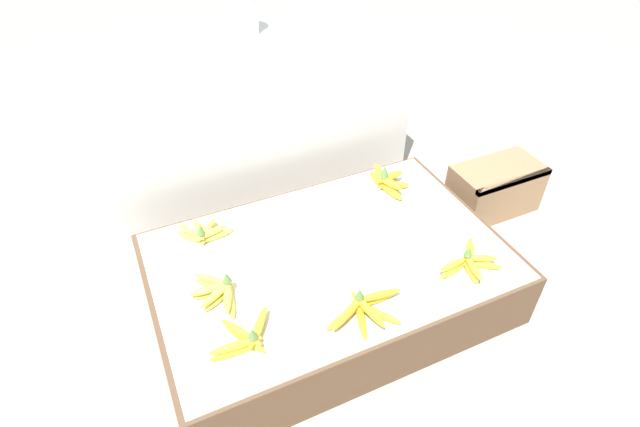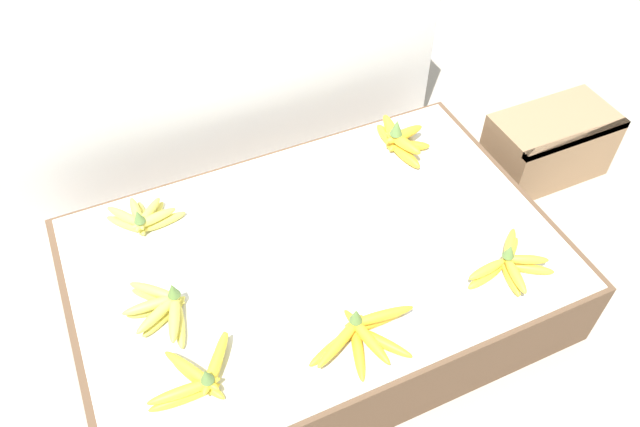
{
  "view_description": "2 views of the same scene",
  "coord_description": "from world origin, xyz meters",
  "px_view_note": "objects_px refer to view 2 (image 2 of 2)",
  "views": [
    {
      "loc": [
        -0.55,
        -1.12,
        1.49
      ],
      "look_at": [
        -0.03,
        0.02,
        0.43
      ],
      "focal_mm": 28.0,
      "sensor_mm": 36.0,
      "label": 1
    },
    {
      "loc": [
        -0.41,
        -0.91,
        1.49
      ],
      "look_at": [
        0.05,
        0.1,
        0.27
      ],
      "focal_mm": 35.0,
      "sensor_mm": 36.0,
      "label": 2
    }
  ],
  "objects_px": {
    "wooden_crate": "(549,145)",
    "banana_bunch_front_midright": "(509,265)",
    "banana_bunch_back_midright": "(400,139)",
    "banana_bunch_front_left": "(199,377)",
    "banana_bunch_back_left": "(143,218)",
    "banana_bunch_front_midleft": "(362,334)",
    "banana_bunch_middle_left": "(163,308)"
  },
  "relations": [
    {
      "from": "banana_bunch_front_midleft",
      "to": "banana_bunch_back_midright",
      "type": "relative_size",
      "value": 1.26
    },
    {
      "from": "banana_bunch_front_midright",
      "to": "banana_bunch_back_left",
      "type": "distance_m",
      "value": 0.95
    },
    {
      "from": "banana_bunch_front_left",
      "to": "banana_bunch_front_midleft",
      "type": "bearing_deg",
      "value": -7.8
    },
    {
      "from": "banana_bunch_back_left",
      "to": "banana_bunch_back_midright",
      "type": "bearing_deg",
      "value": -0.94
    },
    {
      "from": "banana_bunch_front_midright",
      "to": "banana_bunch_back_left",
      "type": "xyz_separation_m",
      "value": [
        -0.79,
        0.53,
        0.0
      ]
    },
    {
      "from": "banana_bunch_front_midleft",
      "to": "banana_bunch_back_left",
      "type": "height_order",
      "value": "banana_bunch_front_midleft"
    },
    {
      "from": "wooden_crate",
      "to": "banana_bunch_back_midright",
      "type": "relative_size",
      "value": 1.78
    },
    {
      "from": "wooden_crate",
      "to": "banana_bunch_front_left",
      "type": "relative_size",
      "value": 1.81
    },
    {
      "from": "banana_bunch_front_midleft",
      "to": "banana_bunch_back_midright",
      "type": "xyz_separation_m",
      "value": [
        0.4,
        0.54,
        0.01
      ]
    },
    {
      "from": "wooden_crate",
      "to": "banana_bunch_back_midright",
      "type": "height_order",
      "value": "banana_bunch_back_midright"
    },
    {
      "from": "banana_bunch_front_midleft",
      "to": "banana_bunch_front_midright",
      "type": "xyz_separation_m",
      "value": [
        0.42,
        0.03,
        0.0
      ]
    },
    {
      "from": "wooden_crate",
      "to": "banana_bunch_front_midright",
      "type": "bearing_deg",
      "value": -139.68
    },
    {
      "from": "wooden_crate",
      "to": "banana_bunch_middle_left",
      "type": "height_order",
      "value": "banana_bunch_middle_left"
    },
    {
      "from": "banana_bunch_front_left",
      "to": "banana_bunch_front_midright",
      "type": "relative_size",
      "value": 0.95
    },
    {
      "from": "wooden_crate",
      "to": "banana_bunch_front_midright",
      "type": "xyz_separation_m",
      "value": [
        -0.52,
        -0.44,
        0.15
      ]
    },
    {
      "from": "banana_bunch_front_left",
      "to": "banana_bunch_back_left",
      "type": "height_order",
      "value": "same"
    },
    {
      "from": "banana_bunch_front_left",
      "to": "banana_bunch_back_midright",
      "type": "relative_size",
      "value": 0.98
    },
    {
      "from": "banana_bunch_front_left",
      "to": "banana_bunch_middle_left",
      "type": "height_order",
      "value": "banana_bunch_middle_left"
    },
    {
      "from": "banana_bunch_front_left",
      "to": "banana_bunch_middle_left",
      "type": "bearing_deg",
      "value": 97.26
    },
    {
      "from": "banana_bunch_back_left",
      "to": "banana_bunch_back_midright",
      "type": "relative_size",
      "value": 0.94
    },
    {
      "from": "banana_bunch_front_midleft",
      "to": "banana_bunch_middle_left",
      "type": "height_order",
      "value": "same"
    },
    {
      "from": "wooden_crate",
      "to": "banana_bunch_back_left",
      "type": "bearing_deg",
      "value": 176.06
    },
    {
      "from": "banana_bunch_front_left",
      "to": "banana_bunch_back_midright",
      "type": "xyz_separation_m",
      "value": [
        0.77,
        0.49,
        0.01
      ]
    },
    {
      "from": "banana_bunch_front_left",
      "to": "banana_bunch_front_midleft",
      "type": "distance_m",
      "value": 0.37
    },
    {
      "from": "wooden_crate",
      "to": "banana_bunch_front_midright",
      "type": "height_order",
      "value": "banana_bunch_front_midright"
    },
    {
      "from": "banana_bunch_front_left",
      "to": "banana_bunch_front_midright",
      "type": "xyz_separation_m",
      "value": [
        0.79,
        -0.03,
        -0.0
      ]
    },
    {
      "from": "banana_bunch_back_left",
      "to": "banana_bunch_front_midleft",
      "type": "bearing_deg",
      "value": -56.45
    },
    {
      "from": "banana_bunch_front_midright",
      "to": "banana_bunch_back_midright",
      "type": "distance_m",
      "value": 0.51
    },
    {
      "from": "banana_bunch_middle_left",
      "to": "banana_bunch_back_midright",
      "type": "relative_size",
      "value": 0.98
    },
    {
      "from": "banana_bunch_front_midright",
      "to": "banana_bunch_middle_left",
      "type": "relative_size",
      "value": 1.05
    },
    {
      "from": "banana_bunch_front_midright",
      "to": "banana_bunch_back_left",
      "type": "height_order",
      "value": "banana_bunch_back_left"
    },
    {
      "from": "banana_bunch_front_midright",
      "to": "banana_bunch_back_left",
      "type": "bearing_deg",
      "value": 146.23
    }
  ]
}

